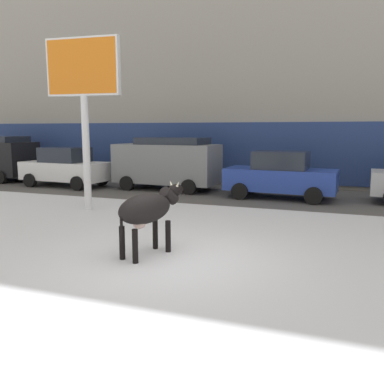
% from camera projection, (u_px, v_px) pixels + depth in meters
% --- Properties ---
extents(ground_plane, '(120.00, 120.00, 0.00)m').
position_uv_depth(ground_plane, '(173.00, 259.00, 8.42)').
color(ground_plane, white).
extents(road_strip, '(60.00, 5.60, 0.01)m').
position_uv_depth(road_strip, '(256.00, 195.00, 16.64)').
color(road_strip, '#514F4C').
rests_on(road_strip, ground).
extents(building_facade, '(44.00, 6.10, 13.00)m').
position_uv_depth(building_facade, '(281.00, 55.00, 20.90)').
color(building_facade, gray).
rests_on(building_facade, ground).
extents(cow_black, '(1.02, 1.92, 1.54)m').
position_uv_depth(cow_black, '(148.00, 209.00, 8.57)').
color(cow_black, black).
rests_on(cow_black, ground).
extents(billboard, '(2.53, 0.42, 5.56)m').
position_uv_depth(billboard, '(83.00, 78.00, 12.97)').
color(billboard, silver).
rests_on(billboard, ground).
extents(car_white_sedan, '(4.29, 2.17, 1.84)m').
position_uv_depth(car_white_sedan, '(66.00, 167.00, 19.03)').
color(car_white_sedan, white).
rests_on(car_white_sedan, ground).
extents(car_grey_van, '(4.70, 2.32, 2.32)m').
position_uv_depth(car_grey_van, '(167.00, 162.00, 17.96)').
color(car_grey_van, slate).
rests_on(car_grey_van, ground).
extents(car_blue_sedan, '(4.29, 2.17, 1.84)m').
position_uv_depth(car_blue_sedan, '(281.00, 175.00, 15.69)').
color(car_blue_sedan, '#233D9E').
rests_on(car_blue_sedan, ground).
extents(pedestrian_near_billboard, '(0.36, 0.24, 1.73)m').
position_uv_depth(pedestrian_near_billboard, '(382.00, 171.00, 17.72)').
color(pedestrian_near_billboard, '#282833').
rests_on(pedestrian_near_billboard, ground).
extents(pedestrian_by_cars, '(0.36, 0.24, 1.73)m').
position_uv_depth(pedestrian_by_cars, '(344.00, 169.00, 18.25)').
color(pedestrian_by_cars, '#282833').
rests_on(pedestrian_by_cars, ground).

